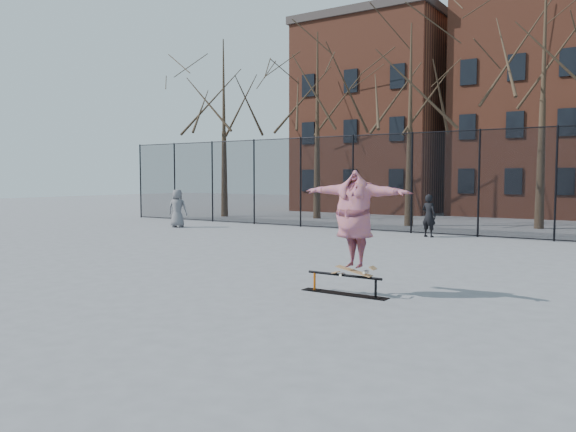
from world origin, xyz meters
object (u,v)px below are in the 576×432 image
Objects in this scene: bystander_grey at (177,208)px; skater at (354,222)px; skate_rail at (344,286)px; bystander_black at (429,216)px; skateboard at (354,273)px.

skater is at bearing 121.42° from bystander_grey.
skate_rail is 1.11× the size of bystander_black.
skater is (0.00, 0.00, 0.96)m from skateboard.
skate_rail is 0.35m from skateboard.
skate_rail is at bearing 120.99° from bystander_grey.
skater is 11.09m from bystander_black.
skateboard is 15.61m from bystander_grey.
skate_rail is 1.26m from skater.
skateboard is (0.21, 0.00, 0.28)m from skate_rail.
bystander_black is at bearing 102.39° from skateboard.
bystander_black is (-2.37, 10.81, -0.60)m from skater.
bystander_grey reaches higher than bystander_black.
skater is at bearing 0.00° from skate_rail.
skateboard is 0.46× the size of bystander_grey.
bystander_grey is (-12.84, 8.56, 0.70)m from skate_rail.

